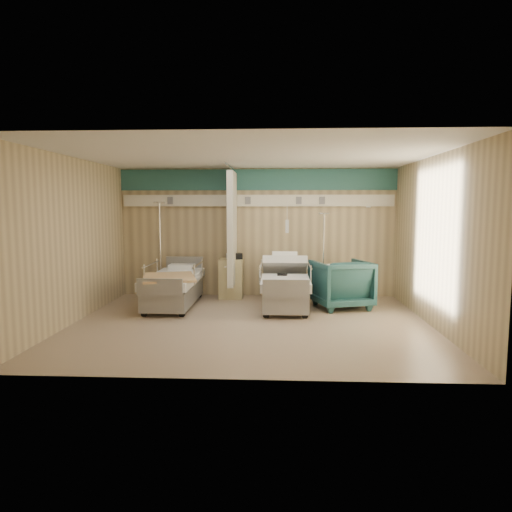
% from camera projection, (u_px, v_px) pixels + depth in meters
% --- Properties ---
extents(ground, '(6.00, 5.00, 0.00)m').
position_uv_depth(ground, '(250.00, 324.00, 7.70)').
color(ground, gray).
rests_on(ground, ground).
extents(room_walls, '(6.04, 5.04, 2.82)m').
position_uv_depth(room_walls, '(249.00, 213.00, 7.75)').
color(room_walls, tan).
rests_on(room_walls, ground).
extents(bed_right, '(1.00, 2.16, 0.63)m').
position_uv_depth(bed_right, '(285.00, 291.00, 8.92)').
color(bed_right, silver).
rests_on(bed_right, ground).
extents(bed_left, '(1.00, 2.16, 0.63)m').
position_uv_depth(bed_left, '(174.00, 290.00, 9.03)').
color(bed_left, silver).
rests_on(bed_left, ground).
extents(bedside_cabinet, '(0.50, 0.48, 0.85)m').
position_uv_depth(bedside_cabinet, '(231.00, 278.00, 9.86)').
color(bedside_cabinet, '#CBBB7F').
rests_on(bedside_cabinet, ground).
extents(visitor_armchair, '(1.25, 1.27, 0.94)m').
position_uv_depth(visitor_armchair, '(341.00, 284.00, 8.88)').
color(visitor_armchair, '#1D474A').
rests_on(visitor_armchair, ground).
extents(waffle_blanket, '(0.84, 0.79, 0.08)m').
position_uv_depth(waffle_blanket, '(343.00, 258.00, 8.77)').
color(waffle_blanket, white).
rests_on(waffle_blanket, visitor_armchair).
extents(iv_stand_right, '(0.33, 0.33, 1.84)m').
position_uv_depth(iv_stand_right, '(323.00, 282.00, 9.66)').
color(iv_stand_right, silver).
rests_on(iv_stand_right, ground).
extents(iv_stand_left, '(0.37, 0.37, 2.07)m').
position_uv_depth(iv_stand_left, '(161.00, 278.00, 9.89)').
color(iv_stand_left, silver).
rests_on(iv_stand_left, ground).
extents(call_remote, '(0.19, 0.09, 0.04)m').
position_uv_depth(call_remote, '(282.00, 274.00, 8.89)').
color(call_remote, black).
rests_on(call_remote, bed_right).
extents(tan_blanket, '(1.22, 1.39, 0.04)m').
position_uv_depth(tan_blanket, '(169.00, 277.00, 8.54)').
color(tan_blanket, tan).
rests_on(tan_blanket, bed_left).
extents(toiletry_bag, '(0.28, 0.24, 0.13)m').
position_uv_depth(toiletry_bag, '(236.00, 256.00, 9.73)').
color(toiletry_bag, black).
rests_on(toiletry_bag, bedside_cabinet).
extents(white_cup, '(0.09, 0.09, 0.12)m').
position_uv_depth(white_cup, '(228.00, 256.00, 9.81)').
color(white_cup, white).
rests_on(white_cup, bedside_cabinet).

